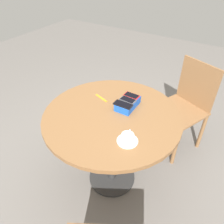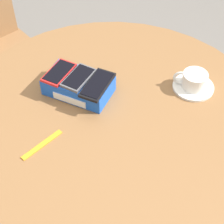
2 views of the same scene
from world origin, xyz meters
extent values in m
plane|color=slate|center=(0.00, 0.00, 0.00)|extent=(8.00, 8.00, 0.00)
cylinder|color=#2D2D2D|center=(0.00, 0.00, 0.01)|extent=(0.42, 0.42, 0.02)
cylinder|color=#2D2D2D|center=(0.00, 0.00, 0.37)|extent=(0.07, 0.07, 0.70)
cylinder|color=brown|center=(0.00, 0.00, 0.73)|extent=(1.01, 1.01, 0.03)
cube|color=blue|center=(-0.14, 0.05, 0.78)|extent=(0.21, 0.12, 0.06)
cube|color=white|center=(-0.14, -0.01, 0.77)|extent=(0.11, 0.00, 0.03)
cube|color=red|center=(-0.21, 0.05, 0.81)|extent=(0.07, 0.12, 0.01)
cube|color=black|center=(-0.21, 0.05, 0.81)|extent=(0.06, 0.11, 0.00)
cube|color=#515156|center=(-0.14, 0.05, 0.81)|extent=(0.07, 0.12, 0.01)
cube|color=black|center=(-0.14, 0.05, 0.81)|extent=(0.06, 0.11, 0.00)
cube|color=black|center=(-0.07, 0.05, 0.81)|extent=(0.07, 0.14, 0.01)
cube|color=black|center=(-0.07, 0.05, 0.81)|extent=(0.06, 0.12, 0.00)
cylinder|color=silver|center=(0.18, 0.23, 0.75)|extent=(0.13, 0.13, 0.01)
cylinder|color=silver|center=(0.18, 0.23, 0.78)|extent=(0.08, 0.08, 0.05)
cylinder|color=tan|center=(0.18, 0.23, 0.80)|extent=(0.07, 0.07, 0.00)
torus|color=silver|center=(0.14, 0.22, 0.78)|extent=(0.05, 0.02, 0.05)
cube|color=orange|center=(-0.13, -0.18, 0.75)|extent=(0.06, 0.14, 0.00)
cube|color=brown|center=(-0.72, 0.31, 0.44)|extent=(0.57, 0.57, 0.02)
cube|color=brown|center=(-0.91, 0.39, 0.67)|extent=(0.18, 0.38, 0.44)
cylinder|color=brown|center=(-0.62, 0.06, 0.21)|extent=(0.04, 0.04, 0.43)
cylinder|color=brown|center=(-0.46, 0.41, 0.21)|extent=(0.04, 0.04, 0.43)
cylinder|color=brown|center=(-0.97, 0.21, 0.21)|extent=(0.04, 0.04, 0.43)
cylinder|color=brown|center=(-0.82, 0.57, 0.21)|extent=(0.04, 0.04, 0.43)
camera|label=1|loc=(1.06, 0.66, 1.72)|focal=35.00mm
camera|label=2|loc=(0.33, -0.68, 1.59)|focal=60.00mm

